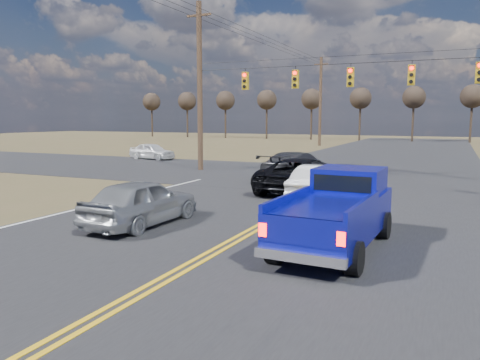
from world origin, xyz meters
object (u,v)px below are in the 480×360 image
at_px(pickup_truck, 337,212).
at_px(silver_suv, 141,202).
at_px(dgrey_car_queue, 297,167).
at_px(white_car_queue, 325,184).
at_px(cross_car_west, 152,151).
at_px(black_suv, 302,175).

relative_size(pickup_truck, silver_suv, 1.23).
bearing_deg(pickup_truck, dgrey_car_queue, 114.70).
relative_size(white_car_queue, cross_car_west, 1.20).
relative_size(silver_suv, white_car_queue, 0.93).
relative_size(pickup_truck, cross_car_west, 1.38).
xyz_separation_m(white_car_queue, cross_car_west, (-16.90, 13.00, -0.10)).
distance_m(silver_suv, dgrey_car_queue, 11.27).
bearing_deg(black_suv, silver_suv, 77.68).
bearing_deg(pickup_truck, cross_car_west, 137.30).
height_order(black_suv, white_car_queue, black_suv).
bearing_deg(black_suv, dgrey_car_queue, -63.43).
distance_m(black_suv, white_car_queue, 2.80).
height_order(silver_suv, dgrey_car_queue, dgrey_car_queue).
bearing_deg(white_car_queue, cross_car_west, -35.19).
relative_size(silver_suv, black_suv, 0.78).
relative_size(pickup_truck, black_suv, 0.96).
height_order(dgrey_car_queue, cross_car_west, dgrey_car_queue).
distance_m(black_suv, cross_car_west, 18.67).
height_order(black_suv, dgrey_car_queue, dgrey_car_queue).
bearing_deg(cross_car_west, dgrey_car_queue, -111.14).
height_order(silver_suv, cross_car_west, silver_suv).
bearing_deg(pickup_truck, black_suv, 115.07).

